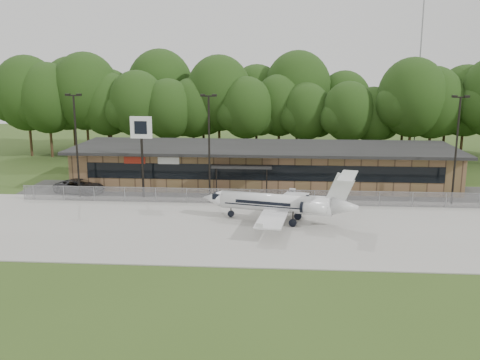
# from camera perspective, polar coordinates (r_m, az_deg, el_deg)

# --- Properties ---
(ground) EXTENTS (160.00, 160.00, 0.00)m
(ground) POSITION_cam_1_polar(r_m,az_deg,el_deg) (36.13, 1.32, -8.85)
(ground) COLOR #354D1B
(ground) RESTS_ON ground
(apron) EXTENTS (64.00, 18.00, 0.08)m
(apron) POSITION_cam_1_polar(r_m,az_deg,el_deg) (43.66, 1.86, -5.00)
(apron) COLOR #9E9B93
(apron) RESTS_ON ground
(parking_lot) EXTENTS (50.00, 9.00, 0.06)m
(parking_lot) POSITION_cam_1_polar(r_m,az_deg,el_deg) (54.74, 2.37, -1.43)
(parking_lot) COLOR #383835
(parking_lot) RESTS_ON ground
(terminal) EXTENTS (41.00, 11.65, 4.30)m
(terminal) POSITION_cam_1_polar(r_m,az_deg,el_deg) (58.62, 2.53, 1.64)
(terminal) COLOR brown
(terminal) RESTS_ON ground
(fence) EXTENTS (46.00, 0.04, 1.52)m
(fence) POSITION_cam_1_polar(r_m,az_deg,el_deg) (50.20, 2.20, -1.82)
(fence) COLOR gray
(fence) RESTS_ON ground
(treeline) EXTENTS (72.00, 12.00, 15.00)m
(treeline) POSITION_cam_1_polar(r_m,az_deg,el_deg) (75.86, 2.99, 8.14)
(treeline) COLOR #1E3912
(treeline) RESTS_ON ground
(radio_mast) EXTENTS (0.20, 0.20, 25.00)m
(radio_mast) POSITION_cam_1_polar(r_m,az_deg,el_deg) (84.14, 18.59, 11.35)
(radio_mast) COLOR gray
(radio_mast) RESTS_ON ground
(light_pole_left) EXTENTS (1.55, 0.30, 10.23)m
(light_pole_left) POSITION_cam_1_polar(r_m,az_deg,el_deg) (54.32, -17.08, 4.32)
(light_pole_left) COLOR black
(light_pole_left) RESTS_ON ground
(light_pole_mid) EXTENTS (1.55, 0.30, 10.23)m
(light_pole_mid) POSITION_cam_1_polar(r_m,az_deg,el_deg) (51.07, -3.32, 4.36)
(light_pole_mid) COLOR black
(light_pole_mid) RESTS_ON ground
(light_pole_right) EXTENTS (1.55, 0.30, 10.23)m
(light_pole_right) POSITION_cam_1_polar(r_m,az_deg,el_deg) (53.21, 22.12, 3.79)
(light_pole_right) COLOR black
(light_pole_right) RESTS_ON ground
(business_jet) EXTENTS (13.32, 11.99, 4.51)m
(business_jet) POSITION_cam_1_polar(r_m,az_deg,el_deg) (44.53, 4.44, -2.58)
(business_jet) COLOR silver
(business_jet) RESTS_ON ground
(suv) EXTENTS (5.65, 3.59, 1.45)m
(suv) POSITION_cam_1_polar(r_m,az_deg,el_deg) (57.04, -16.73, -0.67)
(suv) COLOR #333336
(suv) RESTS_ON ground
(pole_sign) EXTENTS (2.13, 0.38, 8.07)m
(pole_sign) POSITION_cam_1_polar(r_m,az_deg,el_deg) (52.61, -10.48, 4.63)
(pole_sign) COLOR black
(pole_sign) RESTS_ON ground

